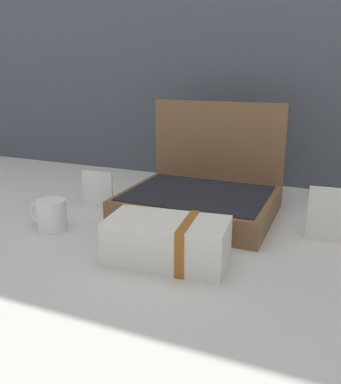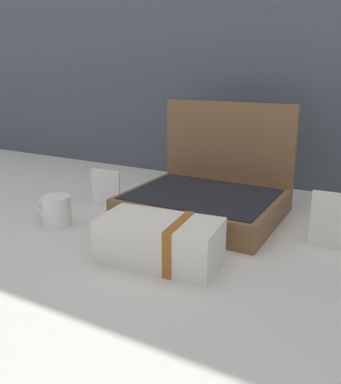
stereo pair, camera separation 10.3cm
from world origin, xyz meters
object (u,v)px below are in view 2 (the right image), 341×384
open_suitcase (209,192)px  poster_card_right (106,188)px  cream_toiletry_bag (161,241)px  info_card_left (339,222)px  coffee_mug (56,211)px

open_suitcase → poster_card_right: size_ratio=3.60×
cream_toiletry_bag → poster_card_right: bearing=144.3°
cream_toiletry_bag → info_card_left: bearing=38.1°
poster_card_right → open_suitcase: bearing=12.8°
open_suitcase → poster_card_right: 0.32m
open_suitcase → poster_card_right: (-0.30, -0.09, -0.01)m
cream_toiletry_bag → info_card_left: info_card_left is taller
open_suitcase → poster_card_right: open_suitcase is taller
open_suitcase → coffee_mug: open_suitcase is taller
coffee_mug → poster_card_right: poster_card_right is taller
info_card_left → poster_card_right: bearing=178.7°
open_suitcase → cream_toiletry_bag: (0.04, -0.34, -0.01)m
poster_card_right → cream_toiletry_bag: bearing=-40.3°
open_suitcase → cream_toiletry_bag: open_suitcase is taller
cream_toiletry_bag → coffee_mug: bearing=171.6°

